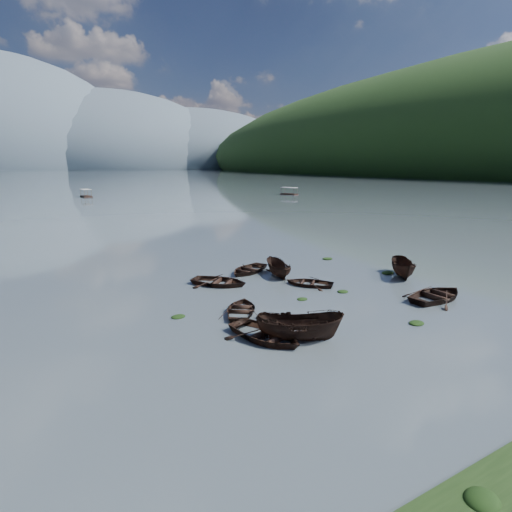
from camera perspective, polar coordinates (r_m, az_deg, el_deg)
ground_plane at (r=25.78m, az=13.44°, el=-9.60°), size 2400.00×2400.00×0.00m
haze_mtn_c at (r=930.52m, az=-20.24°, el=11.63°), size 520.00×520.00×260.00m
haze_mtn_d at (r=977.05m, az=-9.56°, el=12.27°), size 520.00×520.00×220.00m
rowboat_0 at (r=23.29m, az=1.35°, el=-11.76°), size 4.78×5.69×1.01m
rowboat_1 at (r=27.16m, az=-2.06°, el=-8.05°), size 4.66×4.97×0.84m
rowboat_2 at (r=23.28m, az=6.18°, el=-11.84°), size 5.17×4.21×1.91m
rowboat_3 at (r=33.30m, az=7.61°, el=-4.14°), size 4.69×4.79×0.81m
rowboat_4 at (r=32.54m, az=24.46°, el=-5.65°), size 5.39×4.03×1.06m
rowboat_5 at (r=37.84m, az=20.22°, el=-2.75°), size 4.35×4.81×1.83m
rowboat_6 at (r=33.20m, az=-5.28°, el=-4.13°), size 5.65×5.78×0.98m
rowboat_7 at (r=36.86m, az=-1.11°, el=-2.34°), size 5.57×5.02×0.95m
rowboat_8 at (r=35.77m, az=3.14°, el=-2.83°), size 2.41×4.36×1.59m
weed_clump_0 at (r=25.37m, az=4.83°, el=-9.66°), size 1.16×0.95×0.25m
weed_clump_1 at (r=25.57m, az=2.87°, el=-9.43°), size 0.93×0.74×0.20m
weed_clump_2 at (r=27.23m, az=21.96°, el=-8.97°), size 1.02×0.82×0.22m
weed_clump_3 at (r=31.99m, az=12.31°, el=-5.05°), size 0.89×0.75×0.20m
weed_clump_4 at (r=38.40m, az=18.30°, el=-2.38°), size 1.20×0.95×0.25m
weed_clump_5 at (r=26.81m, az=-11.05°, el=-8.58°), size 0.94×0.76×0.20m
weed_clump_6 at (r=29.81m, az=6.62°, el=-6.18°), size 0.83×0.69×0.17m
weed_clump_7 at (r=42.51m, az=10.18°, el=-0.46°), size 1.14×0.91×0.25m
pontoon_centre at (r=132.79m, az=-23.07°, el=7.77°), size 3.00×6.01×2.22m
pontoon_right at (r=132.27m, az=4.76°, el=8.74°), size 4.24×6.29×2.23m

